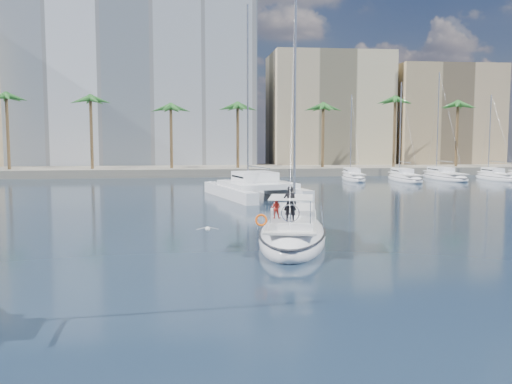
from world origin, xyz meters
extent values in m
plane|color=black|center=(0.00, 0.00, 0.00)|extent=(160.00, 160.00, 0.00)
cube|color=gray|center=(0.00, 61.00, 0.60)|extent=(120.00, 14.00, 1.20)
cube|color=white|center=(-12.00, 73.00, 14.00)|extent=(42.00, 16.00, 28.00)
cube|color=beige|center=(22.00, 70.00, 10.00)|extent=(20.00, 14.00, 20.00)
cube|color=tan|center=(42.00, 68.00, 9.00)|extent=(18.00, 12.00, 18.00)
cylinder|color=brown|center=(0.00, 57.00, 5.25)|extent=(0.44, 0.44, 10.50)
sphere|color=#256224|center=(0.00, 57.00, 10.50)|extent=(3.60, 3.60, 3.60)
cylinder|color=brown|center=(34.00, 57.00, 5.25)|extent=(0.44, 0.44, 10.50)
sphere|color=#256224|center=(34.00, 57.00, 10.50)|extent=(3.60, 3.60, 3.60)
ellipsoid|color=white|center=(3.64, 3.68, 0.36)|extent=(6.22, 12.36, 2.46)
ellipsoid|color=black|center=(3.64, 3.68, 0.71)|extent=(6.28, 12.48, 0.18)
cube|color=silver|center=(3.59, 3.45, 1.29)|extent=(4.52, 9.24, 0.12)
cube|color=white|center=(3.89, 4.79, 1.65)|extent=(3.31, 4.32, 0.60)
cube|color=black|center=(3.89, 4.79, 1.67)|extent=(3.23, 3.88, 0.14)
cylinder|color=#B7BABF|center=(4.18, 6.12, 9.11)|extent=(0.15, 0.15, 15.51)
cylinder|color=#B7BABF|center=(3.67, 3.79, 2.85)|extent=(1.13, 4.69, 0.11)
cube|color=white|center=(3.10, 1.23, 1.53)|extent=(2.83, 3.37, 0.36)
cube|color=silver|center=(3.08, 1.12, 2.90)|extent=(2.83, 3.37, 0.04)
torus|color=silver|center=(2.86, 0.12, 2.20)|extent=(0.95, 0.26, 0.96)
torus|color=#FF5B0D|center=(1.35, -0.01, 1.90)|extent=(0.66, 0.33, 0.64)
imported|color=black|center=(2.93, 0.66, 2.64)|extent=(0.75, 0.57, 1.85)
imported|color=red|center=(2.36, 1.77, 2.27)|extent=(0.65, 0.58, 1.12)
cube|color=white|center=(1.66, 27.26, 0.55)|extent=(4.42, 13.11, 1.10)
cube|color=white|center=(6.90, 28.59, 0.55)|extent=(4.42, 13.11, 1.10)
cube|color=white|center=(4.44, 27.28, 1.30)|extent=(7.62, 8.53, 0.50)
cube|color=white|center=(4.28, 27.92, 2.00)|extent=(4.50, 4.74, 1.00)
cube|color=black|center=(4.28, 27.92, 2.05)|extent=(4.39, 4.23, 0.18)
cylinder|color=#B7BABF|center=(3.79, 29.84, 10.31)|extent=(0.18, 0.18, 17.63)
ellipsoid|color=silver|center=(-1.26, 2.65, 1.06)|extent=(0.25, 0.47, 0.22)
sphere|color=silver|center=(-1.26, 2.88, 1.08)|extent=(0.12, 0.12, 0.12)
cube|color=gray|center=(-1.60, 2.65, 1.09)|extent=(0.54, 0.20, 0.13)
cube|color=gray|center=(-0.93, 2.65, 1.09)|extent=(0.54, 0.20, 0.13)
camera|label=1|loc=(-2.26, -28.18, 6.20)|focal=40.00mm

